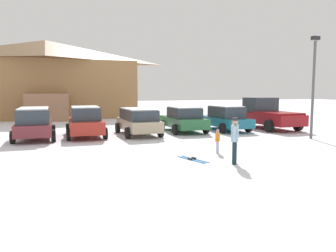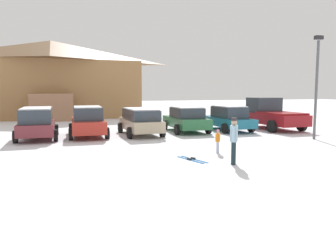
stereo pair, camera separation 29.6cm
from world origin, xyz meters
TOP-DOWN VIEW (x-y plane):
  - ground at (0.00, 0.00)m, footprint 160.00×160.00m
  - ski_lodge at (-3.48, 28.82)m, footprint 17.27×10.11m
  - parked_maroon_van at (-4.06, 12.80)m, footprint 2.17×4.28m
  - parked_red_sedan at (-1.34, 13.00)m, footprint 2.26×4.73m
  - parked_beige_suv at (1.68, 12.62)m, footprint 2.14×4.46m
  - parked_green_coupe at (4.82, 13.15)m, footprint 2.35×4.44m
  - parked_teal_hatchback at (7.69, 12.88)m, footprint 2.11×4.62m
  - pickup_truck at (10.97, 12.83)m, footprint 2.57×5.26m
  - skier_adult_in_blue_parka at (2.95, 3.83)m, footprint 0.43×0.52m
  - skier_child_in_orange_jacket at (3.39, 5.90)m, footprint 0.27×0.28m
  - pair_of_skis at (1.84, 5.00)m, footprint 0.72×1.58m
  - lamp_post at (10.23, 7.88)m, footprint 0.44×0.24m

SIDE VIEW (x-z plane):
  - ground at x=0.00m, z-range 0.00..0.00m
  - pair_of_skis at x=1.84m, z-range -0.02..0.06m
  - skier_child_in_orange_jacket at x=3.39m, z-range 0.06..1.05m
  - parked_green_coupe at x=4.82m, z-range 0.01..1.63m
  - parked_teal_hatchback at x=7.69m, z-range 0.00..1.65m
  - parked_beige_suv at x=1.68m, z-range 0.07..1.66m
  - parked_red_sedan at x=-1.34m, z-range 0.00..1.74m
  - parked_maroon_van at x=-4.06m, z-range 0.06..1.78m
  - skier_adult_in_blue_parka at x=2.95m, z-range 0.11..1.78m
  - pickup_truck at x=10.97m, z-range -0.08..2.07m
  - lamp_post at x=10.23m, z-range 0.35..5.86m
  - ski_lodge at x=-3.48m, z-range 0.04..7.67m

